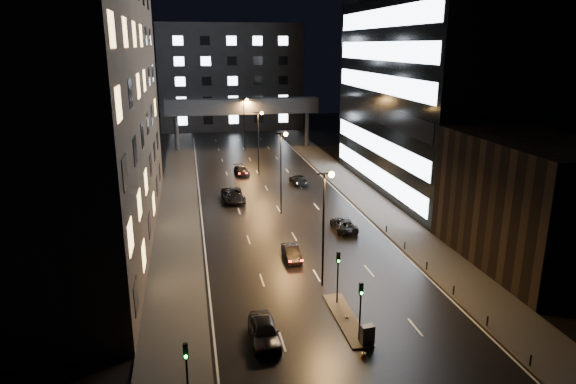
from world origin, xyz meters
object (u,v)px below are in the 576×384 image
Objects in this scene: car_away_a at (264,331)px; car_away_b at (292,253)px; car_toward_a at (344,224)px; car_toward_b at (299,180)px; car_away_c at (233,195)px; car_away_d at (242,171)px; utility_cabinet at (367,334)px.

car_away_a is 1.20× the size of car_away_b.
car_away_a is at bearing 60.40° from car_toward_a.
car_away_a is at bearing -108.93° from car_away_b.
car_away_b is (4.76, 13.77, -0.16)m from car_away_a.
car_toward_b is at bearing -86.93° from car_toward_a.
car_away_c reaches higher than car_away_d.
utility_cabinet is (-5.18, -22.50, 0.14)m from car_toward_a.
car_away_a is 0.82× the size of car_away_c.
car_away_c is at bearing -49.28° from car_toward_a.
car_toward_b is 42.99m from utility_cabinet.
car_toward_b is at bearing 76.22° from utility_cabinet.
car_toward_a is at bearing 88.48° from car_toward_b.
car_away_c is at bearing 29.82° from car_toward_b.
car_away_c is 14.63m from car_away_d.
car_away_c is 1.22× the size of car_toward_b.
car_away_a is 42.52m from car_toward_b.
car_away_a is at bearing -94.40° from car_away_c.
car_toward_b is (10.38, 6.91, -0.12)m from car_away_c.
car_toward_a is 1.01× the size of car_toward_b.
car_toward_b is (-0.82, 20.27, 0.02)m from car_toward_a.
car_away_a is 14.57m from car_away_b.
utility_cabinet is (6.96, -1.78, -0.00)m from car_away_a.
car_toward_a is 20.28m from car_toward_b.
car_toward_b is at bearing 74.30° from car_away_a.
utility_cabinet reaches higher than car_toward_a.
car_away_b is 20.67m from car_away_c.
car_away_d is at bearing 85.90° from utility_cabinet.
utility_cabinet is at bearing 80.35° from car_toward_b.
car_toward_b is (11.32, 40.99, -0.12)m from car_away_a.
car_away_c is (-3.82, 20.31, 0.16)m from car_away_b.
car_toward_a reaches higher than car_away_b.
car_away_c is (0.94, 34.08, 0.00)m from car_away_a.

